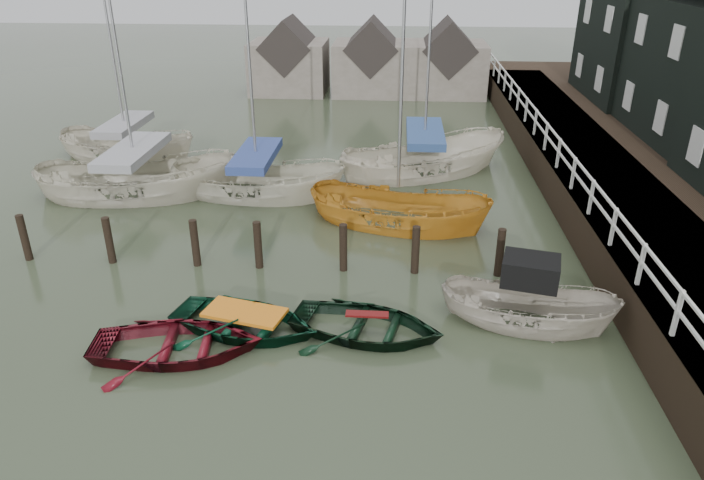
# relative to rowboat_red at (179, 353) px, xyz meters

# --- Properties ---
(ground) EXTENTS (120.00, 120.00, 0.00)m
(ground) POSITION_rel_rowboat_red_xyz_m (2.17, 1.22, 0.00)
(ground) COLOR #2C3421
(ground) RESTS_ON ground
(pier) EXTENTS (3.04, 32.00, 2.70)m
(pier) POSITION_rel_rowboat_red_xyz_m (11.65, 11.22, 0.71)
(pier) COLOR black
(pier) RESTS_ON ground
(mooring_pilings) EXTENTS (13.72, 0.22, 1.80)m
(mooring_pilings) POSITION_rel_rowboat_red_xyz_m (1.06, 4.22, 0.50)
(mooring_pilings) COLOR black
(mooring_pilings) RESTS_ON ground
(far_sheds) EXTENTS (14.00, 4.08, 4.39)m
(far_sheds) POSITION_rel_rowboat_red_xyz_m (3.01, 27.22, 1.86)
(far_sheds) COLOR #665B51
(far_sheds) RESTS_ON ground
(rowboat_red) EXTENTS (4.06, 3.10, 0.79)m
(rowboat_red) POSITION_rel_rowboat_red_xyz_m (0.00, 0.00, 0.00)
(rowboat_red) COLOR #520B14
(rowboat_red) RESTS_ON ground
(rowboat_green) EXTENTS (4.14, 3.38, 0.75)m
(rowboat_green) POSITION_rel_rowboat_red_xyz_m (1.31, 1.02, 0.00)
(rowboat_green) COLOR #08311D
(rowboat_green) RESTS_ON ground
(rowboat_dkgreen) EXTENTS (4.11, 3.32, 0.75)m
(rowboat_dkgreen) POSITION_rel_rowboat_red_xyz_m (4.19, 1.06, 0.00)
(rowboat_dkgreen) COLOR black
(rowboat_dkgreen) RESTS_ON ground
(motorboat) EXTENTS (4.43, 2.50, 2.49)m
(motorboat) POSITION_rel_rowboat_red_xyz_m (8.00, 1.77, 0.10)
(motorboat) COLOR #B9AF9D
(motorboat) RESTS_ON ground
(sailboat_a) EXTENTS (7.57, 3.71, 11.90)m
(sailboat_a) POSITION_rel_rowboat_red_xyz_m (-4.56, 9.48, 0.06)
(sailboat_a) COLOR beige
(sailboat_a) RESTS_ON ground
(sailboat_b) EXTENTS (6.74, 3.11, 11.64)m
(sailboat_b) POSITION_rel_rowboat_red_xyz_m (-0.22, 9.80, 0.06)
(sailboat_b) COLOR beige
(sailboat_b) RESTS_ON ground
(sailboat_c) EXTENTS (6.52, 3.95, 11.28)m
(sailboat_c) POSITION_rel_rowboat_red_xyz_m (4.87, 7.57, 0.02)
(sailboat_c) COLOR #C68225
(sailboat_c) RESTS_ON ground
(sailboat_d) EXTENTS (7.56, 5.35, 12.61)m
(sailboat_d) POSITION_rel_rowboat_red_xyz_m (5.88, 12.64, 0.06)
(sailboat_d) COLOR beige
(sailboat_d) RESTS_ON ground
(sailboat_e) EXTENTS (6.89, 4.01, 9.33)m
(sailboat_e) POSITION_rel_rowboat_red_xyz_m (-6.58, 13.57, 0.06)
(sailboat_e) COLOR beige
(sailboat_e) RESTS_ON ground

